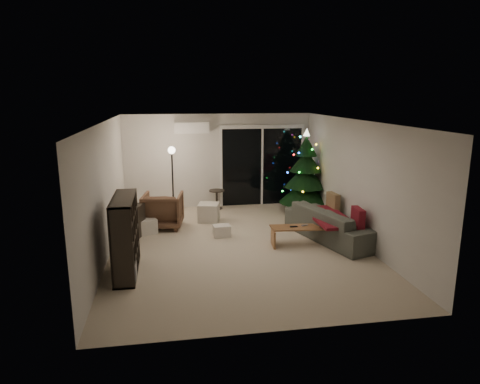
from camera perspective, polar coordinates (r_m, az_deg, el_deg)
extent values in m
plane|color=beige|center=(8.74, -0.32, -7.18)|extent=(6.50, 6.50, 0.00)
plane|color=white|center=(8.22, -0.35, 9.40)|extent=(6.50, 6.50, 0.00)
cube|color=silver|center=(11.56, -2.91, 4.18)|extent=(5.00, 0.02, 2.50)
cube|color=silver|center=(5.33, 5.28, -6.40)|extent=(5.00, 0.02, 2.50)
cube|color=silver|center=(8.38, -17.47, 0.22)|extent=(0.02, 6.50, 2.50)
cube|color=silver|center=(9.12, 15.36, 1.36)|extent=(0.02, 6.50, 2.50)
cube|color=black|center=(11.77, 2.94, 3.35)|extent=(2.20, 0.02, 2.10)
cube|color=white|center=(11.28, -6.46, 8.50)|extent=(0.90, 0.22, 0.28)
cube|color=#3F3833|center=(12.50, 2.37, -1.23)|extent=(2.60, 1.00, 0.10)
cube|color=white|center=(12.76, 2.02, 1.60)|extent=(2.20, 0.06, 1.00)
cube|color=black|center=(9.23, -14.99, -4.29)|extent=(0.77, 1.18, 0.69)
cube|color=black|center=(9.12, -15.15, -1.77)|extent=(0.35, 0.41, 0.15)
imported|color=#4C3C28|center=(9.96, -10.24, -2.42)|extent=(0.99, 1.01, 0.81)
cube|color=beige|center=(10.36, -4.20, -2.73)|extent=(0.58, 0.58, 0.43)
cube|color=beige|center=(9.65, -12.53, -4.50)|extent=(0.56, 0.50, 0.33)
cube|color=beige|center=(9.27, -2.45, -5.20)|extent=(0.38, 0.30, 0.25)
cylinder|color=black|center=(11.45, -3.11, -0.99)|extent=(0.51, 0.51, 0.51)
cylinder|color=black|center=(10.58, -8.95, 1.06)|extent=(0.27, 0.27, 1.72)
imported|color=#4C4F48|center=(9.25, 12.25, -4.13)|extent=(1.55, 2.49, 0.68)
cube|color=maroon|center=(9.17, 11.72, -3.27)|extent=(0.73, 1.67, 0.06)
cube|color=olive|center=(9.85, 12.30, -1.43)|extent=(0.17, 0.46, 0.45)
cube|color=maroon|center=(8.70, 15.44, -3.52)|extent=(0.16, 0.45, 0.45)
cube|color=black|center=(8.74, 7.17, -4.59)|extent=(0.15, 0.05, 0.02)
cube|color=slate|center=(8.86, 8.64, -4.40)|extent=(0.15, 0.09, 0.02)
cone|color=black|center=(11.12, 8.74, 2.80)|extent=(1.43, 1.43, 2.16)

